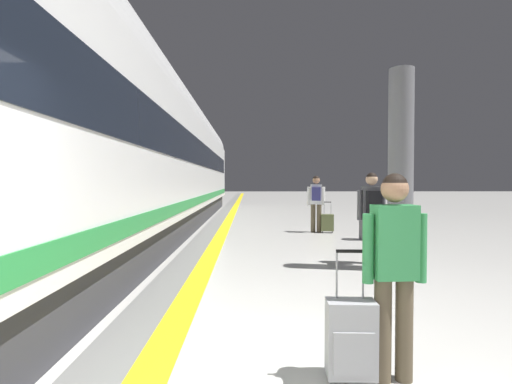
# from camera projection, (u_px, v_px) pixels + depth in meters

# --- Properties ---
(safety_line_strip) EXTENTS (0.36, 80.00, 0.01)m
(safety_line_strip) POSITION_uv_depth(u_px,v_px,m) (221.00, 234.00, 11.82)
(safety_line_strip) COLOR yellow
(safety_line_strip) RESTS_ON ground
(tactile_edge_band) EXTENTS (0.71, 80.00, 0.01)m
(tactile_edge_band) POSITION_uv_depth(u_px,v_px,m) (209.00, 234.00, 11.82)
(tactile_edge_band) COLOR slate
(tactile_edge_band) RESTS_ON ground
(high_speed_train) EXTENTS (2.94, 31.10, 4.97)m
(high_speed_train) POSITION_uv_depth(u_px,v_px,m) (138.00, 148.00, 10.72)
(high_speed_train) COLOR #38383D
(high_speed_train) RESTS_ON ground
(traveller_foreground) EXTENTS (0.52, 0.21, 1.66)m
(traveller_foreground) POSITION_uv_depth(u_px,v_px,m) (394.00, 261.00, 3.11)
(traveller_foreground) COLOR brown
(traveller_foreground) RESTS_ON ground
(rolling_suitcase_foreground) EXTENTS (0.39, 0.25, 1.05)m
(rolling_suitcase_foreground) POSITION_uv_depth(u_px,v_px,m) (351.00, 339.00, 3.07)
(rolling_suitcase_foreground) COLOR #9E9EA3
(rolling_suitcase_foreground) RESTS_ON ground
(passenger_near) EXTENTS (0.55, 0.34, 1.76)m
(passenger_near) POSITION_uv_depth(u_px,v_px,m) (372.00, 210.00, 7.56)
(passenger_near) COLOR black
(passenger_near) RESTS_ON ground
(suitcase_near) EXTENTS (0.40, 0.26, 0.68)m
(suitcase_near) POSITION_uv_depth(u_px,v_px,m) (394.00, 247.00, 7.28)
(suitcase_near) COLOR black
(suitcase_near) RESTS_ON ground
(passenger_mid) EXTENTS (0.54, 0.38, 1.76)m
(passenger_mid) POSITION_uv_depth(u_px,v_px,m) (316.00, 199.00, 12.24)
(passenger_mid) COLOR brown
(passenger_mid) RESTS_ON ground
(suitcase_mid) EXTENTS (0.40, 0.28, 0.97)m
(suitcase_mid) POSITION_uv_depth(u_px,v_px,m) (327.00, 223.00, 12.12)
(suitcase_mid) COLOR #596038
(suitcase_mid) RESTS_ON ground
(platform_pillar) EXTENTS (0.56, 0.56, 3.60)m
(platform_pillar) POSITION_uv_depth(u_px,v_px,m) (401.00, 174.00, 7.04)
(platform_pillar) COLOR slate
(platform_pillar) RESTS_ON ground
(waste_bin) EXTENTS (0.46, 0.46, 0.91)m
(waste_bin) POSITION_uv_depth(u_px,v_px,m) (367.00, 223.00, 10.67)
(waste_bin) COLOR #4C4C51
(waste_bin) RESTS_ON ground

